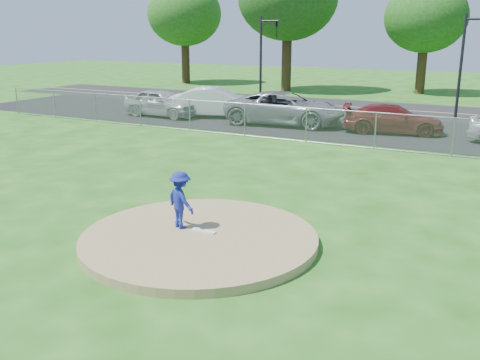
{
  "coord_description": "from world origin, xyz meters",
  "views": [
    {
      "loc": [
        6.12,
        -9.65,
        4.66
      ],
      "look_at": [
        0.0,
        2.0,
        1.0
      ],
      "focal_mm": 40.0,
      "sensor_mm": 36.0,
      "label": 1
    }
  ],
  "objects_px": {
    "parked_car_gray": "(285,108)",
    "tree_far_left": "(184,4)",
    "parked_car_white": "(216,102)",
    "parked_car_silver": "(162,103)",
    "tree_center": "(427,7)",
    "traffic_signal_left": "(264,53)",
    "parked_car_darkred": "(393,119)",
    "pitcher": "(181,200)",
    "traffic_cone": "(269,117)"
  },
  "relations": [
    {
      "from": "parked_car_silver",
      "to": "parked_car_white",
      "type": "distance_m",
      "value": 3.13
    },
    {
      "from": "parked_car_white",
      "to": "tree_center",
      "type": "bearing_deg",
      "value": -45.07
    },
    {
      "from": "parked_car_silver",
      "to": "parked_car_white",
      "type": "xyz_separation_m",
      "value": [
        2.9,
        1.18,
        0.06
      ]
    },
    {
      "from": "pitcher",
      "to": "traffic_cone",
      "type": "xyz_separation_m",
      "value": [
        -4.89,
        15.58,
        -0.55
      ]
    },
    {
      "from": "tree_center",
      "to": "parked_car_silver",
      "type": "relative_size",
      "value": 2.17
    },
    {
      "from": "traffic_cone",
      "to": "tree_far_left",
      "type": "bearing_deg",
      "value": 133.76
    },
    {
      "from": "parked_car_silver",
      "to": "parked_car_darkred",
      "type": "distance_m",
      "value": 12.77
    },
    {
      "from": "tree_far_left",
      "to": "parked_car_darkred",
      "type": "distance_m",
      "value": 29.24
    },
    {
      "from": "traffic_signal_left",
      "to": "parked_car_darkred",
      "type": "distance_m",
      "value": 11.69
    },
    {
      "from": "traffic_cone",
      "to": "parked_car_gray",
      "type": "relative_size",
      "value": 0.1
    },
    {
      "from": "tree_far_left",
      "to": "pitcher",
      "type": "distance_m",
      "value": 39.62
    },
    {
      "from": "pitcher",
      "to": "tree_center",
      "type": "bearing_deg",
      "value": -66.68
    },
    {
      "from": "tree_far_left",
      "to": "parked_car_silver",
      "type": "distance_m",
      "value": 21.52
    },
    {
      "from": "traffic_signal_left",
      "to": "parked_car_gray",
      "type": "height_order",
      "value": "traffic_signal_left"
    },
    {
      "from": "tree_center",
      "to": "traffic_signal_left",
      "type": "distance_m",
      "value": 14.63
    },
    {
      "from": "traffic_signal_left",
      "to": "parked_car_gray",
      "type": "distance_m",
      "value": 7.9
    },
    {
      "from": "tree_far_left",
      "to": "parked_car_white",
      "type": "height_order",
      "value": "tree_far_left"
    },
    {
      "from": "tree_center",
      "to": "traffic_signal_left",
      "type": "bearing_deg",
      "value": -122.9
    },
    {
      "from": "parked_car_white",
      "to": "parked_car_gray",
      "type": "bearing_deg",
      "value": -117.37
    },
    {
      "from": "parked_car_silver",
      "to": "parked_car_gray",
      "type": "height_order",
      "value": "parked_car_gray"
    },
    {
      "from": "traffic_signal_left",
      "to": "parked_car_darkred",
      "type": "height_order",
      "value": "traffic_signal_left"
    },
    {
      "from": "traffic_cone",
      "to": "parked_car_darkred",
      "type": "relative_size",
      "value": 0.14
    },
    {
      "from": "parked_car_gray",
      "to": "tree_far_left",
      "type": "bearing_deg",
      "value": 38.86
    },
    {
      "from": "pitcher",
      "to": "parked_car_white",
      "type": "relative_size",
      "value": 0.27
    },
    {
      "from": "traffic_cone",
      "to": "parked_car_white",
      "type": "distance_m",
      "value": 3.53
    },
    {
      "from": "tree_center",
      "to": "pitcher",
      "type": "xyz_separation_m",
      "value": [
        0.37,
        -33.79,
        -5.59
      ]
    },
    {
      "from": "traffic_signal_left",
      "to": "parked_car_gray",
      "type": "xyz_separation_m",
      "value": [
        4.15,
        -6.24,
        -2.51
      ]
    },
    {
      "from": "tree_far_left",
      "to": "tree_center",
      "type": "bearing_deg",
      "value": 2.73
    },
    {
      "from": "traffic_cone",
      "to": "parked_car_gray",
      "type": "xyz_separation_m",
      "value": [
        0.9,
        -0.04,
        0.53
      ]
    },
    {
      "from": "parked_car_silver",
      "to": "tree_far_left",
      "type": "bearing_deg",
      "value": 31.8
    },
    {
      "from": "traffic_cone",
      "to": "parked_car_darkred",
      "type": "xyz_separation_m",
      "value": [
        6.38,
        0.14,
        0.36
      ]
    },
    {
      "from": "pitcher",
      "to": "parked_car_darkred",
      "type": "height_order",
      "value": "pitcher"
    },
    {
      "from": "tree_center",
      "to": "traffic_signal_left",
      "type": "xyz_separation_m",
      "value": [
        -7.76,
        -12.0,
        -3.11
      ]
    },
    {
      "from": "tree_center",
      "to": "parked_car_white",
      "type": "xyz_separation_m",
      "value": [
        -7.98,
        -17.75,
        -5.63
      ]
    },
    {
      "from": "tree_far_left",
      "to": "pitcher",
      "type": "bearing_deg",
      "value": -56.9
    },
    {
      "from": "parked_car_white",
      "to": "parked_car_darkred",
      "type": "bearing_deg",
      "value": -112.75
    },
    {
      "from": "parked_car_gray",
      "to": "parked_car_silver",
      "type": "bearing_deg",
      "value": 88.95
    },
    {
      "from": "pitcher",
      "to": "parked_car_silver",
      "type": "xyz_separation_m",
      "value": [
        -11.25,
        14.87,
        -0.1
      ]
    },
    {
      "from": "tree_center",
      "to": "traffic_cone",
      "type": "xyz_separation_m",
      "value": [
        -4.52,
        -18.21,
        -6.14
      ]
    },
    {
      "from": "tree_center",
      "to": "parked_car_silver",
      "type": "height_order",
      "value": "tree_center"
    },
    {
      "from": "traffic_signal_left",
      "to": "parked_car_darkred",
      "type": "bearing_deg",
      "value": -32.24
    },
    {
      "from": "tree_far_left",
      "to": "parked_car_darkred",
      "type": "relative_size",
      "value": 2.32
    },
    {
      "from": "tree_center",
      "to": "traffic_cone",
      "type": "height_order",
      "value": "tree_center"
    },
    {
      "from": "tree_far_left",
      "to": "parked_car_silver",
      "type": "bearing_deg",
      "value": -60.54
    },
    {
      "from": "parked_car_silver",
      "to": "parked_car_gray",
      "type": "relative_size",
      "value": 0.75
    },
    {
      "from": "parked_car_gray",
      "to": "parked_car_darkred",
      "type": "height_order",
      "value": "parked_car_gray"
    },
    {
      "from": "pitcher",
      "to": "tree_far_left",
      "type": "bearing_deg",
      "value": -34.22
    },
    {
      "from": "tree_far_left",
      "to": "pitcher",
      "type": "height_order",
      "value": "tree_far_left"
    },
    {
      "from": "parked_car_gray",
      "to": "parked_car_darkred",
      "type": "distance_m",
      "value": 5.49
    },
    {
      "from": "traffic_signal_left",
      "to": "tree_far_left",
      "type": "bearing_deg",
      "value": 140.27
    }
  ]
}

